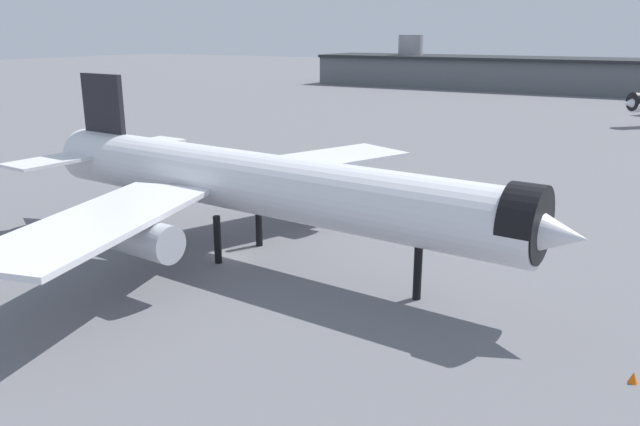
{
  "coord_description": "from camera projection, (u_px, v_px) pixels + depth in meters",
  "views": [
    {
      "loc": [
        38.3,
        -47.88,
        22.3
      ],
      "look_at": [
        10.45,
        0.71,
        6.08
      ],
      "focal_mm": 35.3,
      "sensor_mm": 36.0,
      "label": 1
    }
  ],
  "objects": [
    {
      "name": "airliner_near_gate",
      "position": [
        255.0,
        184.0,
        62.05
      ],
      "size": [
        62.4,
        56.75,
        17.65
      ],
      "rotation": [
        0.0,
        0.0,
        -0.08
      ],
      "color": "white",
      "rests_on": "ground"
    },
    {
      "name": "baggage_cart_trailing",
      "position": [
        387.0,
        177.0,
        95.88
      ],
      "size": [
        2.58,
        2.19,
        1.82
      ],
      "rotation": [
        0.0,
        0.0,
        3.0
      ],
      "color": "black",
      "rests_on": "ground"
    },
    {
      "name": "traffic_cone_near_nose",
      "position": [
        633.0,
        377.0,
        41.36
      ],
      "size": [
        0.62,
        0.62,
        0.78
      ],
      "primitive_type": "cone",
      "color": "#F2600C",
      "rests_on": "ground"
    },
    {
      "name": "ground",
      "position": [
        228.0,
        258.0,
        64.4
      ],
      "size": [
        900.0,
        900.0,
        0.0
      ],
      "primitive_type": "plane",
      "color": "slate"
    },
    {
      "name": "terminal_building",
      "position": [
        545.0,
        74.0,
        243.84
      ],
      "size": [
        188.32,
        32.82,
        20.92
      ],
      "rotation": [
        0.0,
        0.0,
        0.0
      ],
      "color": "slate",
      "rests_on": "ground"
    }
  ]
}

